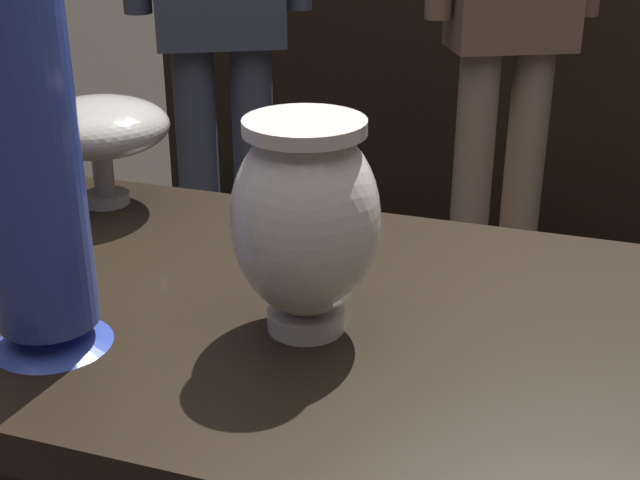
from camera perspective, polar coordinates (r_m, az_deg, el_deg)
name	(u,v)px	position (r m, az deg, el deg)	size (l,w,h in m)	color
back_display_shelf	(522,105)	(3.16, 13.19, 8.69)	(2.60, 0.40, 0.99)	black
vase_centerpiece	(305,219)	(0.93, -0.97, 1.40)	(0.16, 0.16, 0.24)	silver
vase_tall_behind	(27,160)	(0.91, -18.72, 5.04)	(0.13, 0.13, 0.43)	#2D429E
vase_left_accent	(99,129)	(1.34, -14.39, 7.11)	(0.21, 0.21, 0.16)	gray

